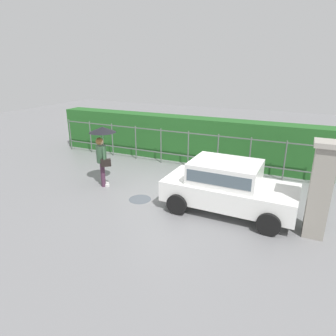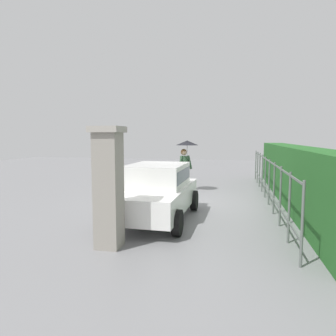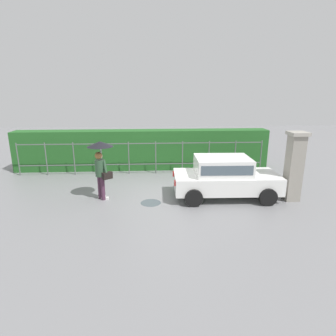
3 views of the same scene
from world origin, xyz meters
The scene contains 7 objects.
ground_plane centered at (0.00, 0.00, 0.00)m, with size 40.00×40.00×0.00m, color slate.
car centered at (2.19, -0.51, 0.80)m, with size 3.78×1.94×1.48m.
pedestrian centered at (-2.18, -0.41, 1.48)m, with size 0.91×0.91×2.07m.
gate_pillar centered at (4.49, -0.91, 1.24)m, with size 0.60×0.60×2.42m.
fence_section centered at (-0.85, 2.65, 0.83)m, with size 11.19×0.05×1.50m.
hedge_row centered at (-0.85, 3.53, 0.95)m, with size 12.14×0.90×1.90m, color #235B23.
puddle_near centered at (-0.47, -0.94, 0.00)m, with size 0.71×0.71×0.00m, color #4C545B.
Camera 3 is at (-0.38, -10.02, 3.78)m, focal length 30.14 mm.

